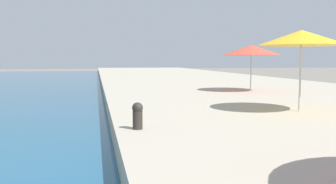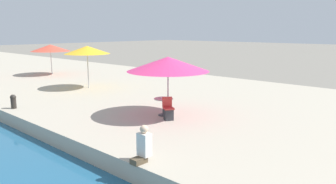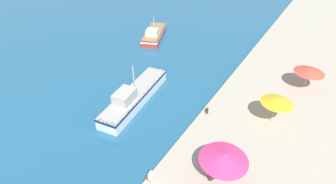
# 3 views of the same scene
# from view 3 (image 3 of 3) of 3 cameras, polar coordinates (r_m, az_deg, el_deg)

# --- Properties ---
(water_basin) EXTENTS (56.00, 90.00, 0.04)m
(water_basin) POSITION_cam_3_polar(r_m,az_deg,el_deg) (54.41, -11.29, 16.76)
(water_basin) COLOR #235B7F
(water_basin) RESTS_ON ground_plane
(quay_promenade) EXTENTS (16.00, 90.00, 0.62)m
(quay_promenade) POSITION_cam_3_polar(r_m,az_deg,el_deg) (40.97, 29.89, 6.81)
(quay_promenade) COLOR #B2A893
(quay_promenade) RESTS_ON ground_plane
(fishing_boat_near) EXTENTS (3.63, 10.69, 4.22)m
(fishing_boat_near) POSITION_cam_3_polar(r_m,az_deg,el_deg) (27.10, -7.36, -0.84)
(fishing_boat_near) COLOR white
(fishing_boat_near) RESTS_ON water_basin
(fishing_boat_mid) EXTENTS (5.39, 8.28, 3.21)m
(fishing_boat_mid) POSITION_cam_3_polar(r_m,az_deg,el_deg) (41.53, -3.07, 12.51)
(fishing_boat_mid) COLOR red
(fishing_boat_mid) RESTS_ON water_basin
(cafe_umbrella_pink) EXTENTS (3.45, 3.45, 2.49)m
(cafe_umbrella_pink) POSITION_cam_3_polar(r_m,az_deg,el_deg) (18.77, 12.09, -13.63)
(cafe_umbrella_pink) COLOR #B7B7B7
(cafe_umbrella_pink) RESTS_ON quay_promenade
(cafe_umbrella_white) EXTENTS (2.79, 2.79, 2.62)m
(cafe_umbrella_white) POSITION_cam_3_polar(r_m,az_deg,el_deg) (24.62, 22.68, -1.74)
(cafe_umbrella_white) COLOR #B7B7B7
(cafe_umbrella_white) RESTS_ON quay_promenade
(cafe_umbrella_striped) EXTENTS (3.06, 3.06, 2.43)m
(cafe_umbrella_striped) POSITION_cam_3_polar(r_m,az_deg,el_deg) (31.19, 28.46, 4.19)
(cafe_umbrella_striped) COLOR #B7B7B7
(cafe_umbrella_striped) RESTS_ON quay_promenade
(cafe_table) EXTENTS (0.80, 0.80, 0.74)m
(cafe_table) POSITION_cam_3_polar(r_m,az_deg,el_deg) (20.11, 11.12, -16.37)
(cafe_table) COLOR #333338
(cafe_table) RESTS_ON quay_promenade
(cafe_chair_left) EXTENTS (0.56, 0.57, 0.91)m
(cafe_chair_left) POSITION_cam_3_polar(r_m,az_deg,el_deg) (19.97, 9.30, -17.57)
(cafe_chair_left) COLOR #2D2D33
(cafe_chair_left) RESTS_ON quay_promenade
(person_at_quay) EXTENTS (0.56, 0.36, 1.04)m
(person_at_quay) POSITION_cam_3_polar(r_m,az_deg,el_deg) (19.61, -3.86, -17.72)
(person_at_quay) COLOR brown
(person_at_quay) RESTS_ON quay_promenade
(mooring_bollard) EXTENTS (0.26, 0.26, 0.65)m
(mooring_bollard) POSITION_cam_3_polar(r_m,az_deg,el_deg) (25.14, 8.50, -3.97)
(mooring_bollard) COLOR #2D2823
(mooring_bollard) RESTS_ON quay_promenade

